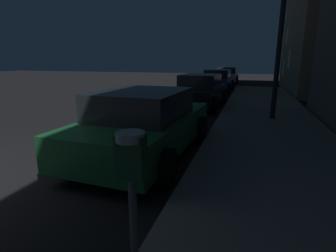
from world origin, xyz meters
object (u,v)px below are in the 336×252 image
car_black (200,91)px  car_blue (217,81)px  parking_meter (132,183)px  car_white (227,75)px  car_green (144,123)px

car_black → car_blue: bearing=90.0°
car_black → parking_meter: bearing=-82.0°
car_white → car_black: bearing=-90.0°
parking_meter → car_green: parking_meter is taller
parking_meter → car_blue: (-1.41, 16.39, -0.53)m
parking_meter → car_white: (-1.41, 23.19, -0.53)m
car_green → car_black: size_ratio=0.95×
parking_meter → car_white: 23.24m
parking_meter → car_blue: parking_meter is taller
car_green → car_black: bearing=90.0°
car_blue → parking_meter: bearing=-85.1°
car_blue → car_black: bearing=-90.0°
car_white → parking_meter: bearing=-86.5°
parking_meter → car_black: (-1.41, 10.06, -0.54)m
car_green → car_black: (0.00, 6.46, -0.01)m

